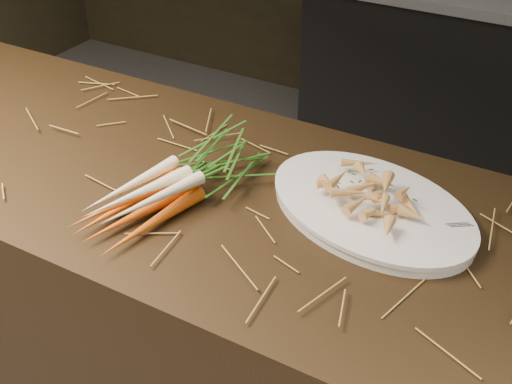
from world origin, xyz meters
The scene contains 7 objects.
main_counter centered at (0.00, 0.30, 0.45)m, with size 2.40×0.70×0.90m, color black.
back_counter centered at (0.30, 2.18, 0.42)m, with size 1.82×0.62×0.84m.
straw_bedding centered at (0.00, 0.30, 0.91)m, with size 1.40×0.60×0.02m, color olive, non-canonical shape.
root_veg_bunch centered at (-0.07, 0.27, 0.94)m, with size 0.25×0.49×0.09m.
serving_platter centered at (0.28, 0.37, 0.91)m, with size 0.44×0.30×0.02m, color white, non-canonical shape.
roasted_veg_heap centered at (0.28, 0.37, 0.95)m, with size 0.22×0.16×0.05m, color #C68A48, non-canonical shape.
serving_fork centered at (0.42, 0.30, 0.93)m, with size 0.01×0.17×0.00m, color silver.
Camera 1 is at (0.58, -0.63, 1.67)m, focal length 45.00 mm.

